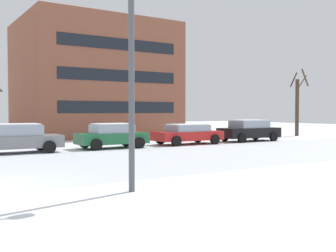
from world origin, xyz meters
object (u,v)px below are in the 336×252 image
Objects in this scene: parked_car_gray at (15,138)px; parked_car_green at (112,136)px; parked_car_red at (188,134)px; street_lamp at (142,53)px; parked_car_black at (249,130)px.

parked_car_green is at bearing -0.48° from parked_car_gray.
parked_car_green is 0.89× the size of parked_car_red.
street_lamp is at bearing -129.70° from parked_car_red.
parked_car_gray is 5.33m from parked_car_green.
street_lamp is 1.30× the size of parked_car_gray.
parked_car_black is at bearing -0.68° from parked_car_red.
parked_car_red is at bearing 0.05° from parked_car_green.
parked_car_green is at bearing -179.95° from parked_car_red.
parked_car_gray is 1.01× the size of parked_car_red.
parked_car_green is at bearing 68.92° from street_lamp.
parked_car_black is at bearing -0.37° from parked_car_gray.
parked_car_red is (10.65, -0.04, -0.07)m from parked_car_gray.
parked_car_red is (9.94, 11.97, -2.96)m from street_lamp.
street_lamp is 1.31× the size of parked_car_red.
parked_car_red is at bearing 179.32° from parked_car_black.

